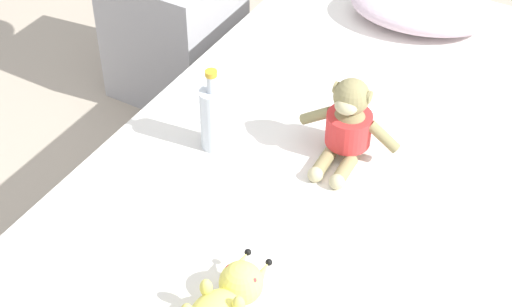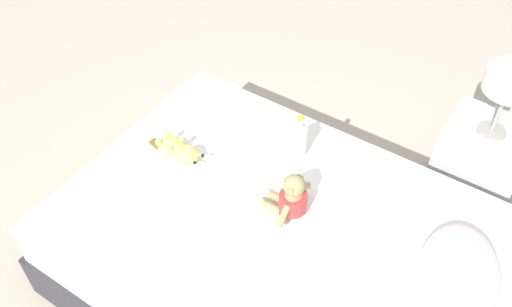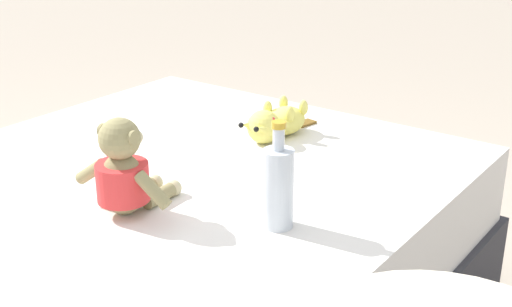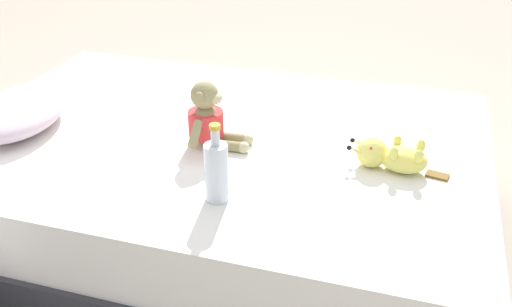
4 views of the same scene
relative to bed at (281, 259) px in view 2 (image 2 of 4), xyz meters
The scene contains 8 objects.
ground_plane 0.25m from the bed, ahead, with size 16.00×16.00×0.00m, color #B7A893.
bed is the anchor object (origin of this frame).
pillow 0.80m from the bed, 101.93° to the left, with size 0.54×0.42×0.12m.
plush_monkey 0.36m from the bed, behind, with size 0.29×0.23×0.24m.
plush_yellow_creature 0.70m from the bed, 96.39° to the right, with size 0.12×0.33×0.10m.
glass_bottle 0.56m from the bed, 158.40° to the right, with size 0.07×0.07×0.25m.
nightstand 1.20m from the bed, 151.65° to the left, with size 0.42×0.42×0.52m.
bedside_lamp 1.34m from the bed, 151.65° to the left, with size 0.25×0.25×0.38m.
Camera 2 is at (1.28, 0.72, 2.45)m, focal length 39.19 mm.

